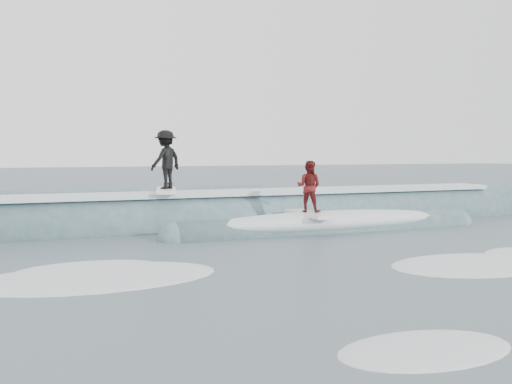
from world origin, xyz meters
name	(u,v)px	position (x,y,z in m)	size (l,w,h in m)	color
ground	(359,265)	(0.00, 0.00, 0.00)	(160.00, 160.00, 0.00)	#3E4E5A
breaking_wave	(256,225)	(0.27, 6.29, 0.05)	(22.74, 3.80, 2.05)	#375A5D
surfer_black	(166,162)	(-2.43, 6.62, 1.97)	(1.27, 2.07, 1.81)	white
surfer_red	(309,191)	(1.11, 4.42, 1.18)	(0.89, 2.02, 1.54)	silver
whitewater	(301,276)	(-1.54, -0.50, 0.00)	(12.30, 7.75, 0.10)	white
far_swells	(110,200)	(-2.64, 17.65, 0.00)	(38.76, 8.65, 0.80)	#375A5D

